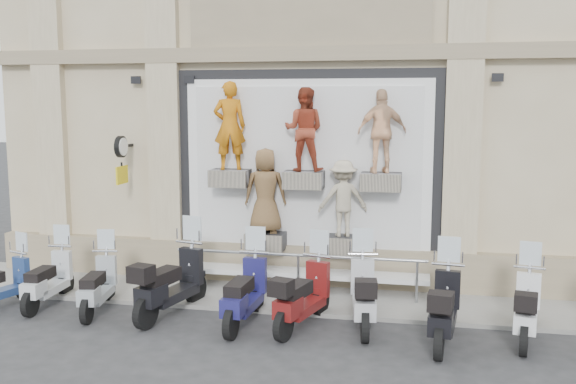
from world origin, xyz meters
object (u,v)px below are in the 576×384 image
Objects in this scene: scooter_h at (445,294)px; scooter_b at (48,268)px; scooter_e at (245,280)px; scooter_g at (364,282)px; guard_rail at (298,277)px; scooter_d at (171,269)px; scooter_c at (97,274)px; clock_sign_bracket at (122,154)px; scooter_i at (527,295)px; scooter_f at (303,283)px.

scooter_b is at bearing -176.72° from scooter_h.
scooter_e reaches higher than scooter_g.
scooter_g is (1.40, -1.31, 0.35)m from guard_rail.
scooter_d is 1.07× the size of scooter_g.
scooter_c is (-3.51, -1.50, 0.26)m from guard_rail.
scooter_g is at bearing 11.05° from scooter_e.
clock_sign_bracket is 4.34m from scooter_e.
scooter_d reaches higher than scooter_e.
scooter_e is 4.72m from scooter_i.
guard_rail is at bearing 13.00° from scooter_c.
scooter_g reaches higher than scooter_c.
scooter_f is 0.99× the size of scooter_h.
scooter_i is (1.33, 0.38, -0.05)m from scooter_h.
scooter_d is at bearing -177.71° from scooter_h.
scooter_g is 2.67m from scooter_i.
scooter_d is at bearing -145.93° from guard_rail.
scooter_g is at bearing -171.59° from scooter_i.
clock_sign_bracket reaches higher than scooter_f.
scooter_c is at bearing -168.64° from scooter_i.
scooter_b is (-4.63, -1.33, 0.27)m from guard_rail.
scooter_h is (7.37, -0.47, 0.08)m from scooter_b.
scooter_c is 4.91m from scooter_g.
scooter_f reaches higher than scooter_c.
guard_rail is at bearing 153.60° from scooter_h.
scooter_b is 7.38m from scooter_h.
scooter_h is (6.64, -2.27, -1.98)m from clock_sign_bracket.
scooter_c reaches higher than guard_rail.
scooter_d is at bearing -167.42° from scooter_f.
scooter_b is at bearing 161.59° from scooter_c.
scooter_c is at bearing -156.89° from guard_rail.
scooter_d reaches higher than scooter_i.
clock_sign_bracket is at bearing 150.15° from scooter_e.
scooter_g is at bearing -7.93° from scooter_c.
scooter_d is 6.15m from scooter_i.
scooter_i is at bearing 22.77° from scooter_h.
scooter_b is 8.69m from scooter_i.
scooter_f is at bearing -173.58° from scooter_g.
scooter_i is (4.07, -1.42, 0.30)m from guard_rail.
clock_sign_bracket is 0.57× the size of scooter_c.
scooter_i is at bearing -13.34° from clock_sign_bracket.
scooter_b is at bearing 173.06° from scooter_g.
clock_sign_bracket is at bearing 168.05° from scooter_h.
scooter_h is at bearing -18.85° from clock_sign_bracket.
guard_rail is 2.53× the size of scooter_g.
scooter_i is (7.57, 0.08, 0.04)m from scooter_c.
scooter_i is at bearing 18.08° from scooter_f.
guard_rail is 4.96× the size of clock_sign_bracket.
clock_sign_bracket is 0.56× the size of scooter_b.
scooter_b is 0.91× the size of scooter_f.
scooter_b is 3.99m from scooter_e.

